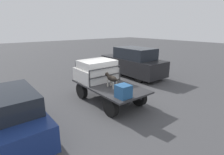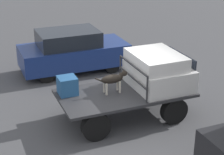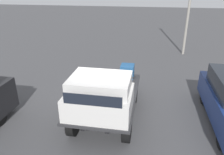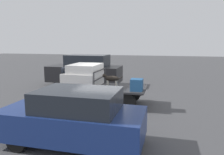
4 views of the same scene
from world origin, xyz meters
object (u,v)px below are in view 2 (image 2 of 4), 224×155
dog (114,79)px  cargo_crate (67,86)px  flatbed_truck (125,99)px  parked_sedan (73,51)px

dog → cargo_crate: dog is taller
flatbed_truck → dog: size_ratio=3.77×
flatbed_truck → parked_sedan: (-0.30, 4.37, 0.21)m
cargo_crate → parked_sedan: bearing=71.4°
flatbed_truck → dog: 0.75m
dog → parked_sedan: 4.30m
dog → parked_sedan: (0.01, 4.27, -0.46)m
parked_sedan → cargo_crate: bearing=-110.1°
flatbed_truck → cargo_crate: (-1.60, 0.50, 0.51)m
cargo_crate → flatbed_truck: bearing=-17.3°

